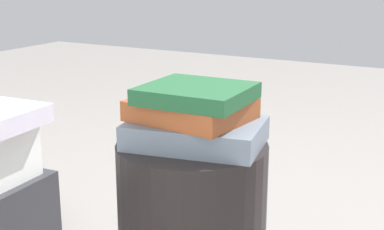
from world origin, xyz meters
TOP-DOWN VIEW (x-y plane):
  - book_slate at (-0.01, 0.00)m, footprint 0.33×0.25m
  - book_rust at (0.01, -0.01)m, footprint 0.27×0.23m
  - book_forest at (-0.01, -0.00)m, footprint 0.23×0.21m

SIDE VIEW (x-z plane):
  - book_slate at x=-0.01m, z-range 0.49..0.55m
  - book_rust at x=0.01m, z-range 0.55..0.59m
  - book_forest at x=-0.01m, z-range 0.59..0.63m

